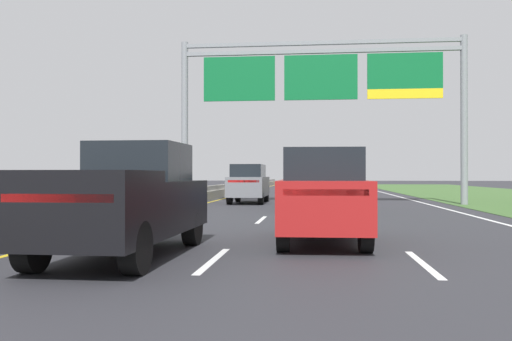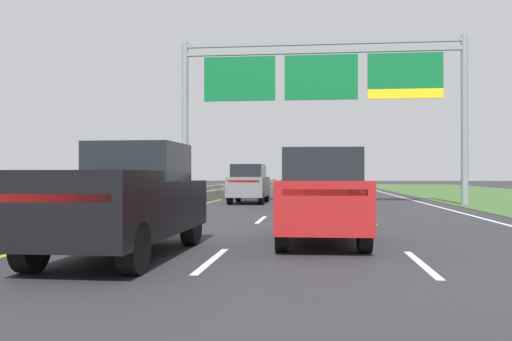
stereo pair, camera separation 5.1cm
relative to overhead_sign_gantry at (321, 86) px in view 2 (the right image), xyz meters
The scene contains 9 objects.
ground_plane 8.12m from the overhead_sign_gantry, 93.33° to the left, with size 220.00×220.00×0.00m, color #2B2B30.
lane_striping 7.83m from the overhead_sign_gantry, 93.66° to the left, with size 11.96×106.00×0.01m.
median_barrier_concrete 10.45m from the overhead_sign_gantry, 143.24° to the left, with size 0.60×110.00×0.85m.
overhead_sign_gantry is the anchor object (origin of this frame).
pickup_truck_black 20.10m from the overhead_sign_gantry, 101.56° to the right, with size 2.09×5.43×2.20m.
car_gold_centre_lane_suv 9.17m from the overhead_sign_gantry, 92.91° to the left, with size 2.04×4.75×2.11m.
car_navy_centre_lane_sedan 7.17m from the overhead_sign_gantry, 94.75° to the right, with size 1.84×4.41×1.57m.
car_grey_left_lane_suv 6.51m from the overhead_sign_gantry, behind, with size 1.91×4.70×2.11m.
car_red_centre_lane_suv 17.33m from the overhead_sign_gantry, 90.59° to the right, with size 2.01×4.74×2.11m.
Camera 2 is at (0.03, 0.70, 1.55)m, focal length 38.54 mm.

